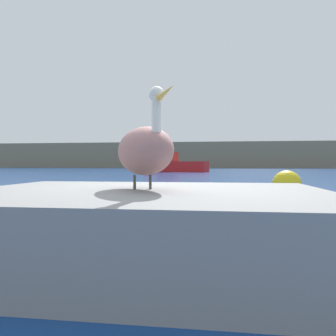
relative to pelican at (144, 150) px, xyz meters
name	(u,v)px	position (x,y,z in m)	size (l,w,h in m)	color
ground_plane	(151,241)	(-0.07, 0.74, -1.12)	(260.00, 260.00, 0.00)	navy
hillside_backdrop	(211,156)	(-0.07, 74.18, 1.61)	(140.00, 15.89, 5.46)	#7F755B
pier_dock	(144,223)	(-0.01, 0.01, -0.77)	(3.80, 2.93, 0.71)	gray
pelican	(144,150)	(0.00, 0.00, 0.00)	(0.99, 1.41, 0.99)	#986B69
fishing_boat_red	(175,165)	(-3.85, 35.33, -0.31)	(7.68, 4.04, 4.57)	red
mooring_buoy	(287,185)	(2.72, 6.19, -0.73)	(0.79, 0.79, 0.79)	yellow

